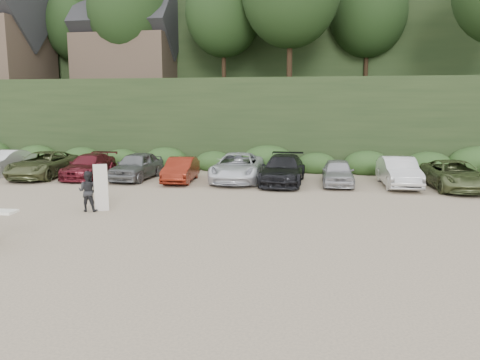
# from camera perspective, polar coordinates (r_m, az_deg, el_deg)

# --- Properties ---
(ground) EXTENTS (120.00, 120.00, 0.00)m
(ground) POSITION_cam_1_polar(r_m,az_deg,el_deg) (16.56, -6.72, -5.98)
(ground) COLOR tan
(ground) RESTS_ON ground
(hillside_backdrop) EXTENTS (90.00, 41.50, 28.00)m
(hillside_backdrop) POSITION_cam_1_polar(r_m,az_deg,el_deg) (51.90, 4.66, 16.95)
(hillside_backdrop) COLOR black
(hillside_backdrop) RESTS_ON ground
(parked_cars) EXTENTS (39.56, 6.28, 1.60)m
(parked_cars) POSITION_cam_1_polar(r_m,az_deg,el_deg) (25.72, 2.75, 1.29)
(parked_cars) COLOR #B8B8BD
(parked_cars) RESTS_ON ground
(adult_surfer) EXTENTS (1.29, 0.68, 1.95)m
(adult_surfer) POSITION_cam_1_polar(r_m,az_deg,el_deg) (19.94, -17.91, -1.27)
(adult_surfer) COLOR black
(adult_surfer) RESTS_ON ground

